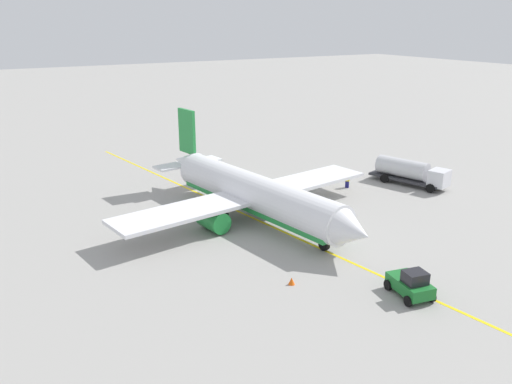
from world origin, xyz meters
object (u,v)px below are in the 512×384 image
Objects in this scene: airplane at (253,194)px; fuel_tanker at (410,172)px; pushback_tug at (411,284)px; refueling_worker at (347,181)px; safety_cone_nose at (292,281)px.

airplane is 3.02× the size of fuel_tanker.
airplane is 7.91× the size of pushback_tug.
fuel_tanker is at bearing 134.65° from pushback_tug.
airplane is 20.21m from pushback_tug.
pushback_tug reaches higher than refueling_worker.
pushback_tug is 8.99m from safety_cone_nose.
airplane is 52.85× the size of safety_cone_nose.
safety_cone_nose is (14.40, -27.29, -1.43)m from fuel_tanker.
airplane reaches higher than safety_cone_nose.
fuel_tanker reaches higher than pushback_tug.
refueling_worker is 26.34m from safety_cone_nose.
safety_cone_nose is at bearing -131.88° from pushback_tug.
fuel_tanker is 8.10m from refueling_worker.
pushback_tug is 2.28× the size of refueling_worker.
safety_cone_nose is (-5.98, -6.67, -0.72)m from pushback_tug.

